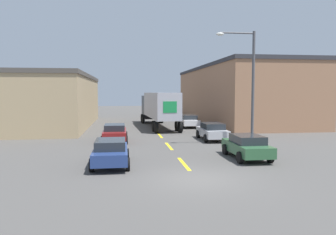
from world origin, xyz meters
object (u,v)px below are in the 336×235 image
object	(u,v)px
semi_truck	(158,106)
parked_car_right_near	(247,146)
parked_car_right_mid	(212,131)
parked_car_left_far	(115,133)
parked_car_right_far	(189,121)
parked_car_left_near	(111,152)
street_lamp	(249,80)

from	to	relation	value
semi_truck	parked_car_right_near	size ratio (longest dim) A/B	3.18
parked_car_right_mid	parked_car_left_far	distance (m)	7.75
parked_car_right_far	parked_car_right_near	xyz separation A→B (m)	(0.00, -17.15, 0.00)
parked_car_right_far	parked_car_right_near	world-z (taller)	same
parked_car_left_far	parked_car_right_near	distance (m)	10.77
parked_car_left_near	parked_car_left_far	distance (m)	8.29
parked_car_right_near	parked_car_right_mid	bearing A→B (deg)	90.00
semi_truck	parked_car_left_far	xyz separation A→B (m)	(-4.51, -10.56, -1.58)
parked_car_left_near	parked_car_right_near	bearing A→B (deg)	5.99
street_lamp	parked_car_left_far	bearing A→B (deg)	160.57
semi_truck	parked_car_left_far	distance (m)	11.59
parked_car_left_near	parked_car_right_near	size ratio (longest dim) A/B	1.00
parked_car_left_far	parked_car_right_near	world-z (taller)	same
semi_truck	street_lamp	size ratio (longest dim) A/B	1.63
semi_truck	parked_car_left_far	bearing A→B (deg)	-116.55
parked_car_right_mid	parked_car_right_far	distance (m)	9.71
parked_car_right_mid	parked_car_left_far	size ratio (longest dim) A/B	1.00
parked_car_left_near	parked_car_left_far	bearing A→B (deg)	90.00
parked_car_left_far	parked_car_left_near	bearing A→B (deg)	-90.00
parked_car_right_mid	semi_truck	bearing A→B (deg)	107.01
parked_car_left_far	street_lamp	size ratio (longest dim) A/B	0.51
parked_car_right_mid	parked_car_left_near	xyz separation A→B (m)	(-7.75, -8.26, 0.00)
semi_truck	parked_car_left_near	distance (m)	19.44
semi_truck	street_lamp	distance (m)	14.92
parked_car_left_far	parked_car_right_far	bearing A→B (deg)	51.32
semi_truck	parked_car_left_near	xyz separation A→B (m)	(-4.51, -18.85, -1.58)
semi_truck	parked_car_right_mid	world-z (taller)	semi_truck
parked_car_left_far	street_lamp	bearing A→B (deg)	-19.43
semi_truck	parked_car_right_mid	distance (m)	11.19
street_lamp	parked_car_left_near	bearing A→B (deg)	-152.23
parked_car_left_near	street_lamp	size ratio (longest dim) A/B	0.51
parked_car_left_near	parked_car_right_far	distance (m)	19.57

